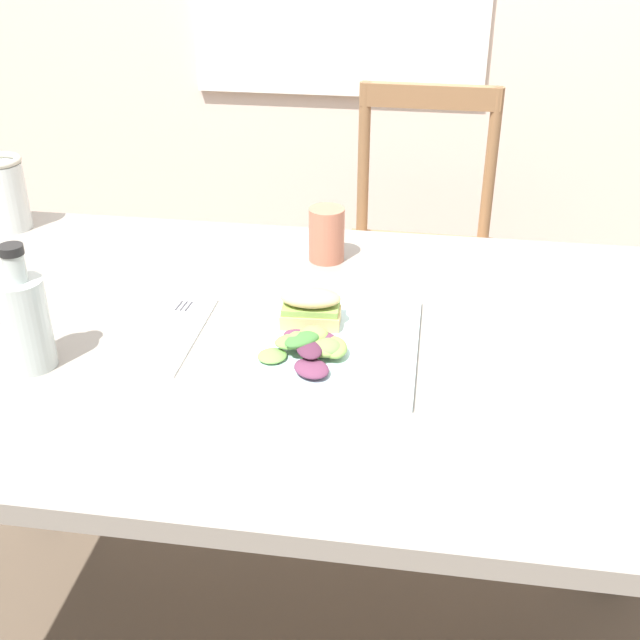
{
  "coord_description": "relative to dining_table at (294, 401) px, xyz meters",
  "views": [
    {
      "loc": [
        0.05,
        -0.96,
        1.34
      ],
      "look_at": [
        -0.1,
        0.06,
        0.76
      ],
      "focal_mm": 44.43,
      "sensor_mm": 36.0,
      "label": 1
    }
  ],
  "objects": [
    {
      "name": "chair_wooden_far",
      "position": [
        0.16,
        0.95,
        -0.17
      ],
      "size": [
        0.41,
        0.41,
        0.87
      ],
      "color": "#8E6642",
      "rests_on": "ground"
    },
    {
      "name": "mason_jar_iced_tea",
      "position": [
        -0.61,
        0.32,
        0.19
      ],
      "size": [
        0.08,
        0.08,
        0.14
      ],
      "color": "gold",
      "rests_on": "dining_table"
    },
    {
      "name": "plate_lunch",
      "position": [
        0.04,
        -0.03,
        0.13
      ],
      "size": [
        0.29,
        0.29,
        0.01
      ],
      "primitive_type": "cube",
      "color": "silver",
      "rests_on": "dining_table"
    },
    {
      "name": "cup_extra_side",
      "position": [
        0.01,
        0.27,
        0.17
      ],
      "size": [
        0.06,
        0.06,
        0.1
      ],
      "primitive_type": "cylinder",
      "color": "#B2664C",
      "rests_on": "dining_table"
    },
    {
      "name": "sandwich_half_front",
      "position": [
        0.02,
        0.02,
        0.16
      ],
      "size": [
        0.09,
        0.06,
        0.06
      ],
      "color": "#DBB270",
      "rests_on": "plate_lunch"
    },
    {
      "name": "bottle_cold_brew",
      "position": [
        -0.34,
        -0.14,
        0.19
      ],
      "size": [
        0.06,
        0.06,
        0.18
      ],
      "color": "black",
      "rests_on": "dining_table"
    },
    {
      "name": "napkin_folded",
      "position": [
        -0.19,
        -0.03,
        0.12
      ],
      "size": [
        0.1,
        0.23,
        0.0
      ],
      "primitive_type": "cube",
      "rotation": [
        0.0,
        0.0,
        -0.01
      ],
      "color": "white",
      "rests_on": "dining_table"
    },
    {
      "name": "salad_mixed_greens",
      "position": [
        0.04,
        -0.07,
        0.15
      ],
      "size": [
        0.14,
        0.13,
        0.03
      ],
      "color": "#6B9E47",
      "rests_on": "plate_lunch"
    },
    {
      "name": "dining_table",
      "position": [
        0.0,
        0.0,
        0.0
      ],
      "size": [
        1.39,
        0.82,
        0.74
      ],
      "color": "gray",
      "rests_on": "ground"
    },
    {
      "name": "fork_on_napkin",
      "position": [
        -0.19,
        -0.01,
        0.13
      ],
      "size": [
        0.03,
        0.19,
        0.0
      ],
      "color": "silver",
      "rests_on": "napkin_folded"
    }
  ]
}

